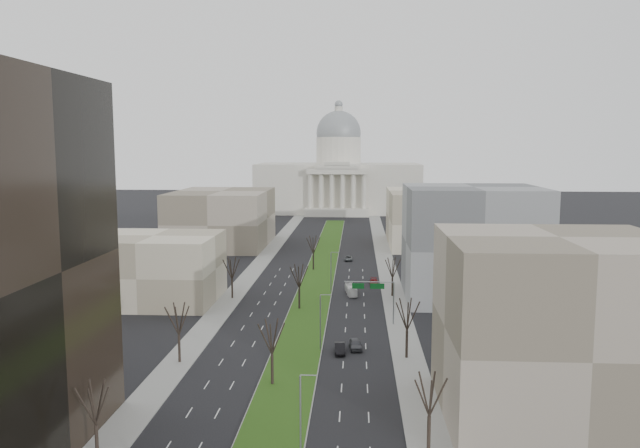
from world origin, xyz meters
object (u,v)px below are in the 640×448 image
at_px(car_grey_near, 355,344).
at_px(car_black, 340,348).
at_px(box_van, 351,290).
at_px(car_red, 374,282).
at_px(car_grey_far, 348,258).

xyz_separation_m(car_grey_near, car_black, (-2.44, -2.11, -0.03)).
xyz_separation_m(car_grey_near, box_van, (-1.05, 37.13, 0.26)).
height_order(car_red, box_van, box_van).
xyz_separation_m(car_grey_far, box_van, (1.21, -41.29, 0.42)).
distance_m(car_red, box_van, 11.54).
bearing_deg(car_grey_near, box_van, 85.06).
xyz_separation_m(car_red, box_van, (-5.25, -10.26, 0.38)).
bearing_deg(car_black, box_van, 85.01).
bearing_deg(car_grey_far, box_van, -89.68).
xyz_separation_m(car_red, car_grey_far, (-6.46, 31.03, -0.04)).
relative_size(car_red, box_van, 0.62).
height_order(car_grey_near, car_red, car_grey_near).
relative_size(car_black, box_van, 0.61).
xyz_separation_m(car_black, box_van, (1.39, 39.24, 0.29)).
height_order(car_grey_near, car_grey_far, car_grey_near).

